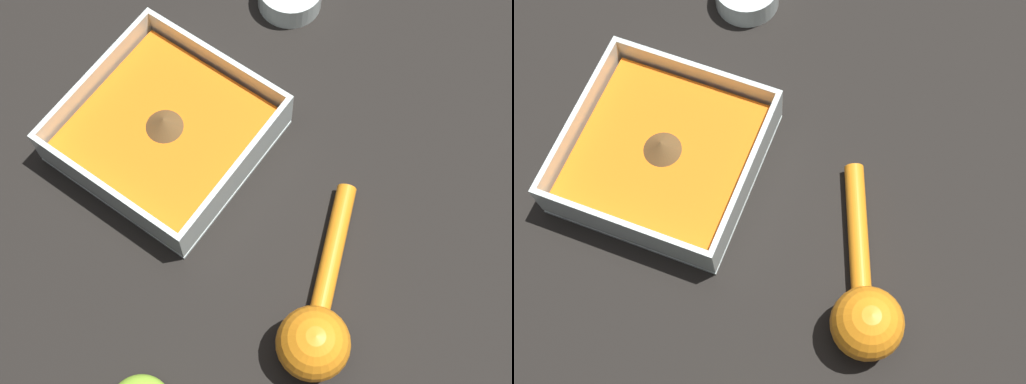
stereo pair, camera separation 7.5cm
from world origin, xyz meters
TOP-DOWN VIEW (x-y plane):
  - ground_plane at (0.00, 0.00)m, footprint 4.00×4.00m
  - square_dish at (-0.03, 0.04)m, footprint 0.20×0.20m
  - lemon_squeezer at (-0.12, -0.21)m, footprint 0.21×0.11m

SIDE VIEW (x-z plane):
  - ground_plane at x=0.00m, z-range 0.00..0.00m
  - square_dish at x=-0.03m, z-range -0.01..0.05m
  - lemon_squeezer at x=-0.12m, z-range 0.00..0.07m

